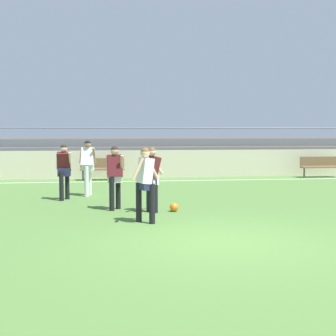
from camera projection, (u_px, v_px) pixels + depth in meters
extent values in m
plane|color=#517A38|center=(226.00, 242.00, 8.71)|extent=(160.00, 160.00, 0.00)
cube|color=white|center=(160.00, 181.00, 19.31)|extent=(44.00, 0.12, 0.01)
cube|color=beige|center=(156.00, 164.00, 20.74)|extent=(48.00, 0.16, 1.18)
cube|color=#897051|center=(163.00, 166.00, 22.01)|extent=(26.48, 0.36, 0.08)
cube|color=slate|center=(163.00, 171.00, 21.82)|extent=(26.48, 0.04, 0.40)
cube|color=#897051|center=(161.00, 156.00, 22.67)|extent=(26.48, 0.36, 0.08)
cube|color=slate|center=(162.00, 161.00, 22.49)|extent=(26.48, 0.04, 0.40)
cube|color=#897051|center=(159.00, 147.00, 23.34)|extent=(26.48, 0.36, 0.08)
cube|color=slate|center=(160.00, 152.00, 23.16)|extent=(26.48, 0.04, 0.40)
cube|color=#897051|center=(158.00, 139.00, 24.01)|extent=(26.48, 0.36, 0.08)
cube|color=slate|center=(158.00, 143.00, 23.83)|extent=(26.48, 0.04, 0.40)
cylinder|color=slate|center=(157.00, 128.00, 24.22)|extent=(26.48, 0.06, 0.06)
cube|color=brown|center=(102.00, 169.00, 19.53)|extent=(1.80, 0.40, 0.06)
cube|color=brown|center=(102.00, 163.00, 19.69)|extent=(1.80, 0.05, 0.40)
cylinder|color=#47474C|center=(83.00, 175.00, 19.45)|extent=(0.07, 0.07, 0.45)
cylinder|color=#47474C|center=(121.00, 175.00, 19.65)|extent=(0.07, 0.07, 0.45)
cube|color=brown|center=(321.00, 167.00, 20.76)|extent=(1.80, 0.40, 0.06)
cube|color=brown|center=(320.00, 161.00, 20.91)|extent=(1.80, 0.05, 0.40)
cylinder|color=#47474C|center=(304.00, 172.00, 20.67)|extent=(0.07, 0.07, 0.45)
cylinder|color=black|center=(155.00, 196.00, 11.75)|extent=(0.13, 0.13, 0.84)
cylinder|color=black|center=(149.00, 195.00, 11.93)|extent=(0.13, 0.13, 0.84)
cube|color=white|center=(152.00, 180.00, 11.81)|extent=(0.32, 0.41, 0.24)
cube|color=#56191E|center=(152.00, 168.00, 11.79)|extent=(0.46, 0.47, 0.60)
cylinder|color=beige|center=(148.00, 166.00, 11.62)|extent=(0.38, 0.19, 0.46)
cylinder|color=beige|center=(156.00, 166.00, 11.95)|extent=(0.38, 0.19, 0.46)
sphere|color=beige|center=(152.00, 152.00, 11.76)|extent=(0.21, 0.21, 0.21)
sphere|color=brown|center=(152.00, 151.00, 11.75)|extent=(0.20, 0.20, 0.20)
cylinder|color=black|center=(112.00, 194.00, 12.07)|extent=(0.13, 0.13, 0.84)
cylinder|color=black|center=(118.00, 193.00, 12.35)|extent=(0.13, 0.13, 0.84)
cube|color=white|center=(115.00, 178.00, 12.18)|extent=(0.37, 0.24, 0.24)
cube|color=#56191E|center=(115.00, 166.00, 12.16)|extent=(0.40, 0.36, 0.59)
cylinder|color=#D6A884|center=(108.00, 164.00, 12.23)|extent=(0.09, 0.27, 0.51)
cylinder|color=#D6A884|center=(122.00, 165.00, 12.07)|extent=(0.09, 0.27, 0.51)
sphere|color=#D6A884|center=(115.00, 151.00, 12.13)|extent=(0.21, 0.21, 0.21)
sphere|color=black|center=(115.00, 150.00, 12.13)|extent=(0.20, 0.20, 0.20)
cylinder|color=black|center=(67.00, 185.00, 14.13)|extent=(0.13, 0.13, 0.84)
cylinder|color=black|center=(61.00, 186.00, 13.80)|extent=(0.13, 0.13, 0.84)
cube|color=#232847|center=(64.00, 172.00, 13.93)|extent=(0.37, 0.23, 0.24)
cube|color=#56191E|center=(64.00, 162.00, 13.91)|extent=(0.39, 0.38, 0.60)
cylinder|color=beige|center=(70.00, 161.00, 13.83)|extent=(0.09, 0.27, 0.51)
cylinder|color=beige|center=(58.00, 160.00, 13.98)|extent=(0.09, 0.27, 0.51)
sphere|color=beige|center=(64.00, 149.00, 13.88)|extent=(0.21, 0.21, 0.21)
sphere|color=black|center=(64.00, 148.00, 13.88)|extent=(0.20, 0.20, 0.20)
cylinder|color=white|center=(87.00, 181.00, 14.67)|extent=(0.13, 0.13, 0.94)
cylinder|color=white|center=(90.00, 180.00, 15.04)|extent=(0.13, 0.13, 0.94)
cube|color=white|center=(88.00, 167.00, 14.82)|extent=(0.40, 0.29, 0.24)
cube|color=white|center=(88.00, 157.00, 14.80)|extent=(0.45, 0.45, 0.60)
cylinder|color=#A87A5B|center=(81.00, 156.00, 14.85)|extent=(0.13, 0.29, 0.51)
cylinder|color=#A87A5B|center=(94.00, 156.00, 14.74)|extent=(0.13, 0.29, 0.51)
sphere|color=#A87A5B|center=(88.00, 144.00, 14.77)|extent=(0.21, 0.21, 0.21)
sphere|color=black|center=(88.00, 144.00, 14.77)|extent=(0.20, 0.20, 0.20)
cylinder|color=black|center=(152.00, 204.00, 10.37)|extent=(0.13, 0.13, 0.87)
cylinder|color=black|center=(139.00, 202.00, 10.58)|extent=(0.13, 0.13, 0.87)
cube|color=#232847|center=(145.00, 184.00, 10.44)|extent=(0.32, 0.41, 0.24)
cube|color=white|center=(145.00, 171.00, 10.42)|extent=(0.40, 0.45, 0.58)
cylinder|color=#D6A884|center=(138.00, 169.00, 10.26)|extent=(0.31, 0.17, 0.50)
cylinder|color=#D6A884|center=(152.00, 168.00, 10.57)|extent=(0.31, 0.17, 0.50)
sphere|color=#D6A884|center=(145.00, 153.00, 10.39)|extent=(0.21, 0.21, 0.21)
sphere|color=brown|center=(145.00, 152.00, 10.39)|extent=(0.20, 0.20, 0.20)
sphere|color=orange|center=(174.00, 207.00, 11.97)|extent=(0.22, 0.22, 0.22)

